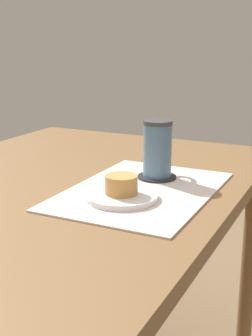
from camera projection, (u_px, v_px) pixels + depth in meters
The scene contains 6 objects.
dining_table at pixel (44, 217), 1.10m from camera, with size 1.30×0.86×0.73m.
placemat at pixel (142, 191), 1.05m from camera, with size 0.44×0.31×0.00m, color silver.
pastry_plate at pixel (121, 196), 0.99m from camera, with size 0.16×0.16×0.01m, color white.
pastry at pixel (121, 185), 0.98m from camera, with size 0.07×0.07×0.04m, color tan.
coffee_coaster at pixel (157, 177), 1.14m from camera, with size 0.09×0.09×0.01m, color #232328.
coffee_mug at pixel (158, 148), 1.13m from camera, with size 0.10×0.07×0.14m.
Camera 1 is at (-0.84, -0.62, 1.06)m, focal length 50.00 mm.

